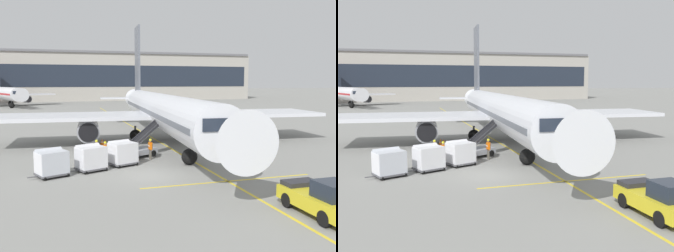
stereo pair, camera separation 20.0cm
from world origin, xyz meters
The scene contains 18 objects.
ground_plane centered at (0.00, 0.00, 0.00)m, with size 600.00×600.00×0.00m, color gray.
parked_airplane centered at (4.70, 13.90, 3.36)m, with size 35.47×44.64×14.74m.
belt_loader centered at (0.67, 6.55, 0.92)m, with size 5.06×3.62×3.42m.
baggage_cart_lead centered at (-1.25, 3.81, 1.00)m, with size 2.81×2.24×1.91m.
baggage_cart_second centered at (-3.76, 2.69, 1.00)m, with size 2.81×2.24×1.91m.
baggage_cart_third centered at (-6.47, 1.78, 1.00)m, with size 2.81×2.24×1.91m.
pushback_tug centered at (6.13, -9.70, 0.83)m, with size 2.16×4.42×1.83m.
ground_crew_by_loader centered at (1.36, 5.29, 1.00)m, with size 0.30×0.57×1.74m.
ground_crew_by_carts centered at (-2.41, 5.02, 1.00)m, with size 0.43×0.44×1.74m.
ground_crew_marshaller centered at (-2.98, 6.01, 1.00)m, with size 0.45×0.43×1.74m.
ground_crew_wingwalker centered at (-0.56, 4.24, 1.00)m, with size 0.34×0.55×1.74m.
safety_cone_engine_keepout centered at (-0.13, 11.96, 0.35)m, with size 0.63×0.63×0.72m.
safety_cone_wingtip centered at (-1.45, 12.48, 0.36)m, with size 0.65×0.65×0.74m.
safety_cone_nose_mark centered at (-1.73, 12.69, 0.38)m, with size 0.70×0.70×0.79m.
apron_guidance_line_lead_in centered at (4.49, 13.03, 0.00)m, with size 0.20×110.00×0.01m.
apron_guidance_line_stop_bar centered at (4.63, -2.80, 0.00)m, with size 12.00×0.20×0.01m.
terminal_building centered at (4.29, 109.65, 8.20)m, with size 118.05×19.48×16.51m.
distant_airplane centered at (-19.46, 81.50, 3.35)m, with size 27.29×34.29×12.26m.
Camera 1 is at (-6.10, -24.08, 6.44)m, focal length 39.55 mm.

